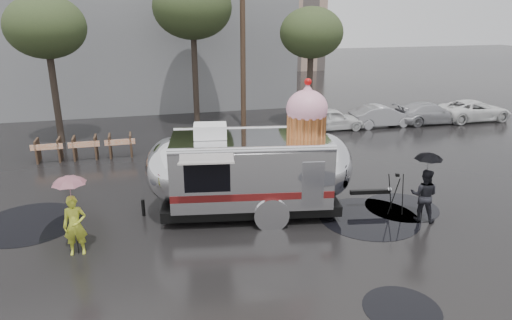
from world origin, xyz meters
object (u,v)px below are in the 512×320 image
object	(u,v)px
tripod	(396,190)
airstream_trailer	(253,167)
person_right	(424,195)
person_left	(75,226)

from	to	relation	value
tripod	airstream_trailer	bearing A→B (deg)	178.59
airstream_trailer	person_right	bearing A→B (deg)	-11.72
person_left	person_right	world-z (taller)	person_right
airstream_trailer	person_left	bearing A→B (deg)	-155.68
tripod	person_left	bearing A→B (deg)	-164.67
airstream_trailer	person_right	xyz separation A→B (m)	(5.00, -1.89, -0.71)
person_left	person_right	xyz separation A→B (m)	(10.26, -0.45, 0.01)
person_left	tripod	size ratio (longest dim) A/B	1.21
person_right	tripod	xyz separation A→B (m)	(-0.57, 0.67, -0.05)
airstream_trailer	person_right	world-z (taller)	airstream_trailer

